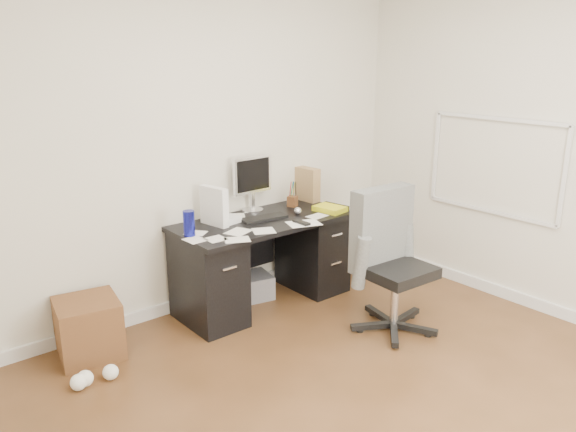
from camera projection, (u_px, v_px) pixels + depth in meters
name	position (u px, v px, depth m)	size (l,w,h in m)	color
ground	(387.00, 404.00, 3.45)	(4.00, 4.00, 0.00)	#482E17
room_shell	(402.00, 134.00, 3.03)	(4.02, 4.02, 2.71)	silver
desk	(264.00, 259.00, 4.75)	(1.50, 0.70, 0.75)	black
loose_papers	(247.00, 225.00, 4.49)	(1.10, 0.60, 0.00)	white
lcd_monitor	(252.00, 184.00, 4.82)	(0.39, 0.22, 0.49)	silver
keyboard	(264.00, 218.00, 4.65)	(0.39, 0.13, 0.02)	black
computer_mouse	(298.00, 211.00, 4.77)	(0.07, 0.07, 0.07)	silver
travel_mug	(189.00, 223.00, 4.21)	(0.09, 0.09, 0.20)	navy
white_binder	(214.00, 206.00, 4.46)	(0.13, 0.27, 0.31)	white
magazine_file	(307.00, 184.00, 5.21)	(0.13, 0.26, 0.31)	#8F6545
pen_cup	(292.00, 194.00, 5.01)	(0.09, 0.09, 0.23)	brown
yellow_book	(330.00, 209.00, 4.89)	(0.20, 0.26, 0.04)	yellow
paper_remote	(304.00, 222.00, 4.54)	(0.26, 0.21, 0.02)	white
office_chair	(397.00, 263.00, 4.24)	(0.62, 0.62, 1.10)	#4A4D4B
pc_tower	(357.00, 247.00, 5.62)	(0.19, 0.42, 0.42)	beige
shopping_bag	(322.00, 260.00, 5.34)	(0.26, 0.19, 0.35)	silver
wicker_basket	(89.00, 328.00, 3.96)	(0.42, 0.42, 0.42)	#472A15
desk_printer	(250.00, 287.00, 4.92)	(0.36, 0.29, 0.21)	slate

